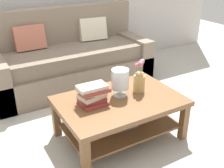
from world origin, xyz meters
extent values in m
plane|color=#B7B2A8|center=(0.00, 0.00, 0.00)|extent=(10.00, 10.00, 0.00)
cube|color=#7A6B5B|center=(0.04, 0.95, 0.18)|extent=(2.19, 0.90, 0.36)
cube|color=#6E6052|center=(0.04, 0.92, 0.46)|extent=(1.95, 0.74, 0.20)
cube|color=#7A6B5B|center=(0.04, 1.30, 0.71)|extent=(2.19, 0.20, 0.70)
cube|color=#7A6B5B|center=(1.04, 0.95, 0.30)|extent=(0.20, 0.90, 0.60)
cube|color=#B26651|center=(-0.45, 1.16, 0.72)|extent=(0.40, 0.19, 0.34)
cube|color=beige|center=(0.48, 1.16, 0.72)|extent=(0.42, 0.23, 0.34)
cube|color=brown|center=(-0.03, -0.44, 0.41)|extent=(1.20, 0.81, 0.05)
cube|color=brown|center=(-0.57, -0.79, 0.19)|extent=(0.07, 0.07, 0.39)
cube|color=brown|center=(0.51, -0.79, 0.19)|extent=(0.07, 0.07, 0.39)
cube|color=brown|center=(-0.57, -0.09, 0.19)|extent=(0.07, 0.07, 0.39)
cube|color=brown|center=(0.51, -0.09, 0.19)|extent=(0.07, 0.07, 0.39)
cube|color=brown|center=(-0.03, -0.44, 0.14)|extent=(1.08, 0.69, 0.02)
cube|color=slate|center=(-0.03, -0.48, 0.17)|extent=(0.29, 0.22, 0.04)
cube|color=slate|center=(-0.03, -0.47, 0.21)|extent=(0.29, 0.21, 0.04)
cube|color=#51704C|center=(-0.03, -0.44, 0.24)|extent=(0.31, 0.24, 0.03)
cube|color=#993833|center=(-0.30, -0.41, 0.45)|extent=(0.25, 0.21, 0.02)
cube|color=#993833|center=(-0.30, -0.38, 0.48)|extent=(0.26, 0.19, 0.04)
cube|color=beige|center=(-0.30, -0.39, 0.52)|extent=(0.26, 0.20, 0.04)
cube|color=beige|center=(-0.29, -0.39, 0.56)|extent=(0.22, 0.18, 0.03)
cube|color=#993833|center=(-0.29, -0.39, 0.59)|extent=(0.28, 0.21, 0.03)
cube|color=beige|center=(-0.31, -0.41, 0.62)|extent=(0.27, 0.16, 0.03)
cylinder|color=silver|center=(0.01, -0.39, 0.45)|extent=(0.13, 0.13, 0.02)
cylinder|color=silver|center=(0.01, -0.39, 0.49)|extent=(0.04, 0.04, 0.07)
cylinder|color=silver|center=(0.01, -0.39, 0.62)|extent=(0.17, 0.17, 0.20)
sphere|color=#51704C|center=(-0.02, -0.39, 0.58)|extent=(0.05, 0.05, 0.05)
sphere|color=#51704C|center=(0.03, -0.37, 0.58)|extent=(0.05, 0.05, 0.05)
cylinder|color=tan|center=(0.22, -0.40, 0.53)|extent=(0.12, 0.12, 0.18)
cylinder|color=tan|center=(0.22, -0.40, 0.63)|extent=(0.08, 0.08, 0.03)
cylinder|color=#426638|center=(0.25, -0.40, 0.70)|extent=(0.01, 0.01, 0.10)
sphere|color=#B28CB7|center=(0.25, -0.40, 0.76)|extent=(0.05, 0.05, 0.05)
cylinder|color=#426638|center=(0.20, -0.38, 0.68)|extent=(0.01, 0.01, 0.06)
sphere|color=#C66B7A|center=(0.20, -0.38, 0.72)|extent=(0.04, 0.04, 0.04)
cylinder|color=#426638|center=(0.22, -0.42, 0.69)|extent=(0.01, 0.01, 0.08)
sphere|color=#C66B7A|center=(0.22, -0.42, 0.75)|extent=(0.06, 0.06, 0.06)
camera|label=1|loc=(-1.27, -2.43, 1.71)|focal=43.85mm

